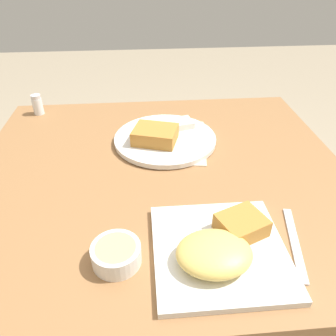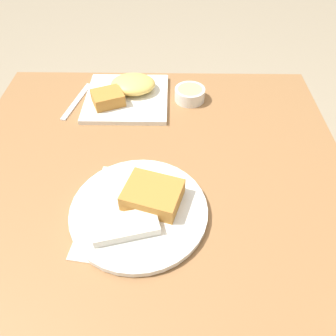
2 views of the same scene
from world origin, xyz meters
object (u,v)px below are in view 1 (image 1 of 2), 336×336
object	(u,v)px
plate_square_near	(221,248)
plate_oval_far	(163,137)
salt_shaker	(38,106)
sauce_ramekin	(116,254)
butter_knife	(295,243)

from	to	relation	value
plate_square_near	plate_oval_far	bearing A→B (deg)	99.80
salt_shaker	plate_oval_far	bearing A→B (deg)	-29.12
plate_oval_far	sauce_ramekin	distance (m)	0.44
sauce_ramekin	salt_shaker	distance (m)	0.71
plate_square_near	butter_knife	bearing A→B (deg)	6.46
plate_square_near	sauce_ramekin	bearing A→B (deg)	179.16
butter_knife	plate_square_near	bearing A→B (deg)	109.20
sauce_ramekin	butter_knife	size ratio (longest dim) A/B	0.48
plate_oval_far	butter_knife	xyz separation A→B (m)	(0.23, -0.41, -0.02)
plate_square_near	plate_oval_far	size ratio (longest dim) A/B	0.84
plate_square_near	salt_shaker	bearing A→B (deg)	126.27
sauce_ramekin	salt_shaker	bearing A→B (deg)	113.97
plate_oval_far	sauce_ramekin	xyz separation A→B (m)	(-0.12, -0.43, 0.00)
sauce_ramekin	salt_shaker	world-z (taller)	salt_shaker
plate_oval_far	salt_shaker	xyz separation A→B (m)	(-0.41, 0.23, 0.01)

